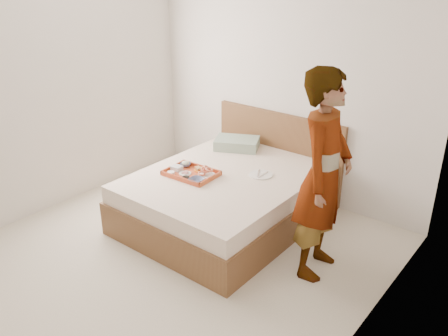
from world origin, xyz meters
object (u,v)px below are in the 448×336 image
person (323,176)px  tray (191,173)px  dinner_plate (261,175)px  bed (226,198)px

person → tray: bearing=84.2°
dinner_plate → person: (0.86, -0.37, 0.37)m
dinner_plate → person: size_ratio=0.13×
bed → tray: (-0.27, -0.23, 0.29)m
bed → dinner_plate: (0.29, 0.20, 0.27)m
person → bed: bearing=73.2°
bed → person: size_ratio=1.11×
bed → dinner_plate: dinner_plate is taller
tray → person: person is taller
bed → tray: 0.46m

